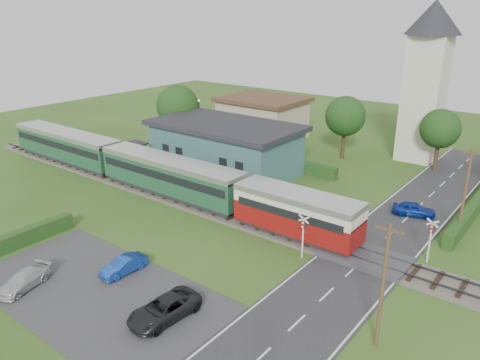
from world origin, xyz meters
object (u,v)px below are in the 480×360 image
Objects in this scene: car_park_blue at (124,265)px; pedestrian_near at (247,192)px; train at (147,168)px; equipment_hut at (135,154)px; car_on_road at (414,209)px; pedestrian_far at (150,162)px; crossing_signal_near at (303,230)px; church_tower at (427,70)px; station_building at (225,147)px; house_west at (263,117)px; car_park_dark at (164,309)px; crossing_signal_far at (431,234)px; car_park_silver at (24,280)px.

pedestrian_near is at bearing 93.96° from car_park_blue.
car_park_blue is (10.50, -11.50, -1.56)m from train.
car_on_road is (28.25, 6.32, -1.11)m from equipment_hut.
train is 24.73× the size of pedestrian_far.
equipment_hut is at bearing 16.50° from pedestrian_near.
pedestrian_near is at bearing -2.87° from equipment_hut.
crossing_signal_near is (24.40, -5.61, 0.39)m from equipment_hut.
pedestrian_far is at bearing -132.52° from church_tower.
car_on_road is at bearing -72.32° from church_tower.
equipment_hut is 33.48m from church_tower.
station_building is 4.61× the size of car_on_road.
train is at bearing -83.37° from house_west.
car_on_road is (22.58, 9.52, -1.54)m from train.
house_west is 3.11× the size of car_on_road.
pedestrian_far is (-13.68, 0.97, -0.09)m from pedestrian_near.
train is 23.16m from house_west.
equipment_hut is 28.97m from car_on_road.
crossing_signal_far is at bearing 62.48° from car_park_dark.
church_tower is at bearing 110.02° from crossing_signal_far.
car_park_silver is at bearing 99.45° from pedestrian_near.
car_park_dark is at bearing -121.84° from crossing_signal_far.
car_park_silver is at bearing 132.00° from car_on_road.
car_park_silver is 2.08× the size of pedestrian_far.
crossing_signal_far is 18.50m from car_park_dark.
house_west is 3.30× the size of car_park_blue.
church_tower is (23.00, 22.80, 8.48)m from equipment_hut.
pedestrian_near reaches higher than car_park_blue.
pedestrian_far reaches higher than car_on_road.
station_building reaches higher than crossing_signal_near.
church_tower is 19.78m from car_on_road.
church_tower is 9.11× the size of pedestrian_near.
car_park_silver is (4.63, -25.49, -2.09)m from station_building.
train is at bearing 144.99° from car_park_dark.
crossing_signal_near is 0.90× the size of car_park_silver.
train is at bearing 135.39° from car_park_blue.
pedestrian_far is at bearing 144.00° from car_park_dark.
church_tower is 10.08× the size of pedestrian_far.
church_tower is at bearing 44.75° from equipment_hut.
pedestrian_near is 13.72m from pedestrian_far.
train is 4.00× the size of house_west.
car_park_dark is at bearing -62.51° from house_west.
car_on_road is at bearing 72.10° from crossing_signal_near.
car_park_blue is 0.74× the size of car_park_dark.
train reaches higher than pedestrian_near.
car_park_silver is (9.63, -39.50, -2.19)m from house_west.
station_building is 4.89× the size of car_park_blue.
car_park_dark is (21.87, -16.47, -1.05)m from equipment_hut.
pedestrian_near is 1.11× the size of pedestrian_far.
crossing_signal_far is (23.60, -6.60, -0.55)m from station_building.
train is (5.67, -3.20, 0.43)m from equipment_hut.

